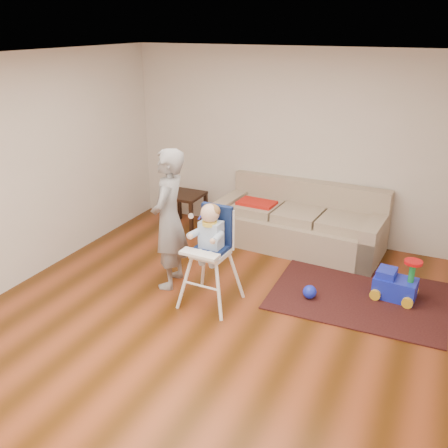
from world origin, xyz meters
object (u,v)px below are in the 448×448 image
at_px(side_table, 185,210).
at_px(toy_ball, 310,292).
at_px(sofa, 299,218).
at_px(ride_on_toy, 396,278).
at_px(high_chair, 211,257).
at_px(adult, 169,220).

xyz_separation_m(side_table, toy_ball, (2.40, -1.34, -0.17)).
relative_size(sofa, toy_ball, 14.81).
bearing_deg(toy_ball, side_table, 150.68).
xyz_separation_m(sofa, ride_on_toy, (1.45, -0.92, -0.17)).
relative_size(sofa, high_chair, 1.95).
bearing_deg(adult, side_table, -167.17).
bearing_deg(side_table, toy_ball, -29.32).
bearing_deg(ride_on_toy, adult, -158.04).
distance_m(sofa, high_chair, 1.96).
bearing_deg(high_chair, adult, 164.93).
xyz_separation_m(sofa, adult, (-1.08, -1.71, 0.40)).
bearing_deg(side_table, ride_on_toy, -15.51).
xyz_separation_m(toy_ball, high_chair, (-1.00, -0.55, 0.49)).
height_order(sofa, side_table, sofa).
height_order(side_table, adult, adult).
xyz_separation_m(sofa, high_chair, (-0.44, -1.91, 0.14)).
relative_size(toy_ball, adult, 0.09).
bearing_deg(side_table, adult, -66.10).
bearing_deg(ride_on_toy, toy_ball, -149.20).
distance_m(side_table, high_chair, 2.37).
bearing_deg(ride_on_toy, sofa, 152.24).
distance_m(toy_ball, high_chair, 1.24).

